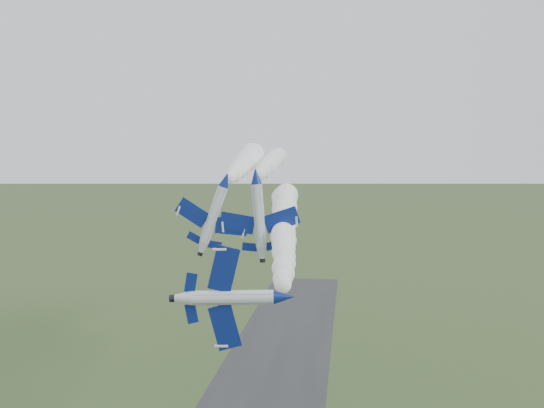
{
  "coord_description": "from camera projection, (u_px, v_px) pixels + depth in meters",
  "views": [
    {
      "loc": [
        16.07,
        -66.6,
        46.79
      ],
      "look_at": [
        5.3,
        17.14,
        39.97
      ],
      "focal_mm": 40.0,
      "sensor_mm": 36.0,
      "label": 1
    }
  ],
  "objects": [
    {
      "name": "smoke_trail_jet_pair_right",
      "position": [
        271.0,
        163.0,
        128.3
      ],
      "size": [
        10.64,
        73.59,
        4.46
      ],
      "primitive_type": null,
      "rotation": [
        0.0,
        0.0,
        0.08
      ],
      "color": "white"
    },
    {
      "name": "jet_pair_left",
      "position": [
        226.0,
        179.0,
        88.14
      ],
      "size": [
        10.36,
        13.04,
        4.3
      ],
      "rotation": [
        0.0,
        0.34,
        0.1
      ],
      "color": "silver"
    },
    {
      "name": "jet_pair_right",
      "position": [
        256.0,
        176.0,
        87.87
      ],
      "size": [
        11.67,
        13.97,
        3.48
      ],
      "rotation": [
        0.0,
        -0.08,
        0.08
      ],
      "color": "silver"
    },
    {
      "name": "smoke_trail_jet_pair_left",
      "position": [
        243.0,
        163.0,
        119.86
      ],
      "size": [
        10.63,
        57.78,
        5.1
      ],
      "primitive_type": null,
      "rotation": [
        0.0,
        0.0,
        0.1
      ],
      "color": "white"
    },
    {
      "name": "smoke_trail_jet_lead",
      "position": [
        284.0,
        224.0,
        96.18
      ],
      "size": [
        14.97,
        74.87,
        5.15
      ],
      "primitive_type": null,
      "rotation": [
        0.0,
        0.0,
        0.13
      ],
      "color": "white"
    },
    {
      "name": "jet_lead",
      "position": [
        285.0,
        297.0,
        56.42
      ],
      "size": [
        3.21,
        11.75,
        9.7
      ],
      "rotation": [
        0.0,
        1.56,
        0.13
      ],
      "color": "silver"
    }
  ]
}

